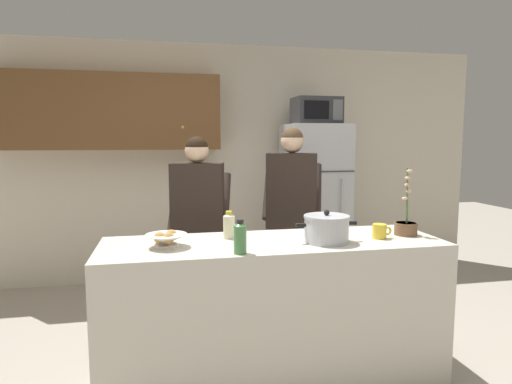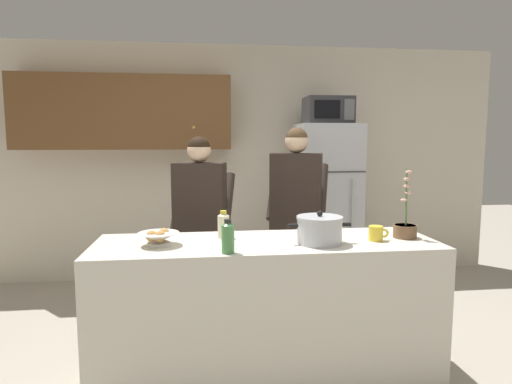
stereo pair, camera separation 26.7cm
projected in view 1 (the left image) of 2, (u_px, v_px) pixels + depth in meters
ground_plane at (273, 377)px, 2.90m from camera, size 14.00×14.00×0.00m
back_wall_unit at (200, 152)px, 4.86m from camera, size 6.00×0.48×2.60m
kitchen_island at (273, 310)px, 2.84m from camera, size 2.16×0.68×0.92m
refrigerator at (314, 204)px, 4.78m from camera, size 0.64×0.68×1.73m
microwave at (316, 111)px, 4.64m from camera, size 0.48×0.37×0.28m
person_near_pot at (198, 213)px, 3.46m from camera, size 0.55×0.49×1.59m
person_by_sink at (292, 201)px, 3.75m from camera, size 0.60×0.54×1.66m
cooking_pot at (326, 229)px, 2.75m from camera, size 0.40×0.29×0.21m
coffee_mug at (380, 231)px, 2.86m from camera, size 0.13×0.09×0.10m
bread_bowl at (166, 239)px, 2.62m from camera, size 0.25×0.25×0.10m
bottle_near_edge at (229, 225)px, 2.85m from camera, size 0.08×0.08×0.18m
bottle_mid_counter at (240, 237)px, 2.47m from camera, size 0.07×0.07×0.20m
potted_orchid at (406, 225)px, 2.96m from camera, size 0.15×0.15×0.45m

